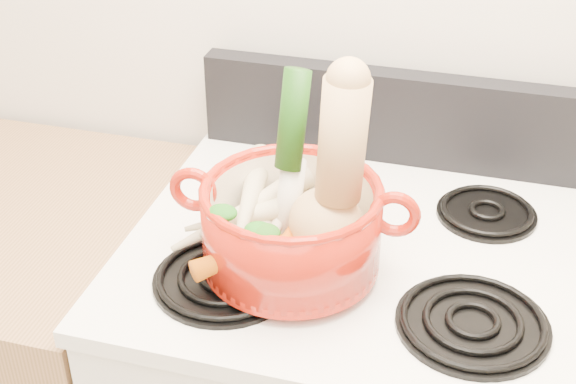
# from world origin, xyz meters

# --- Properties ---
(cooktop) EXTENTS (0.78, 0.67, 0.03)m
(cooktop) POSITION_xyz_m (0.00, 1.40, 0.93)
(cooktop) COLOR white
(cooktop) RESTS_ON stove_body
(control_backsplash) EXTENTS (0.76, 0.05, 0.18)m
(control_backsplash) POSITION_xyz_m (0.00, 1.70, 1.04)
(control_backsplash) COLOR black
(control_backsplash) RESTS_ON cooktop
(burner_front_left) EXTENTS (0.22, 0.22, 0.02)m
(burner_front_left) POSITION_xyz_m (-0.19, 1.24, 0.96)
(burner_front_left) COLOR black
(burner_front_left) RESTS_ON cooktop
(burner_front_right) EXTENTS (0.22, 0.22, 0.02)m
(burner_front_right) POSITION_xyz_m (0.19, 1.24, 0.96)
(burner_front_right) COLOR black
(burner_front_right) RESTS_ON cooktop
(burner_back_left) EXTENTS (0.17, 0.17, 0.02)m
(burner_back_left) POSITION_xyz_m (-0.19, 1.54, 0.96)
(burner_back_left) COLOR black
(burner_back_left) RESTS_ON cooktop
(burner_back_right) EXTENTS (0.17, 0.17, 0.02)m
(burner_back_right) POSITION_xyz_m (0.19, 1.54, 0.96)
(burner_back_right) COLOR black
(burner_back_right) RESTS_ON cooktop
(dutch_oven) EXTENTS (0.29, 0.29, 0.14)m
(dutch_oven) POSITION_xyz_m (-0.10, 1.30, 1.04)
(dutch_oven) COLOR #9D170A
(dutch_oven) RESTS_ON burner_front_left
(pot_handle_left) EXTENTS (0.08, 0.02, 0.08)m
(pot_handle_left) POSITION_xyz_m (-0.25, 1.29, 1.08)
(pot_handle_left) COLOR #9D170A
(pot_handle_left) RESTS_ON dutch_oven
(pot_handle_right) EXTENTS (0.08, 0.02, 0.08)m
(pot_handle_right) POSITION_xyz_m (0.06, 1.30, 1.08)
(pot_handle_right) COLOR #9D170A
(pot_handle_right) RESTS_ON dutch_oven
(squash) EXTENTS (0.16, 0.15, 0.30)m
(squash) POSITION_xyz_m (-0.05, 1.30, 1.14)
(squash) COLOR tan
(squash) RESTS_ON dutch_oven
(leek) EXTENTS (0.06, 0.11, 0.29)m
(leek) POSITION_xyz_m (-0.11, 1.34, 1.14)
(leek) COLOR silver
(leek) RESTS_ON dutch_oven
(ginger) EXTENTS (0.10, 0.09, 0.05)m
(ginger) POSITION_xyz_m (-0.05, 1.40, 1.02)
(ginger) COLOR #D0B380
(ginger) RESTS_ON dutch_oven
(parsnip_0) EXTENTS (0.09, 0.22, 0.06)m
(parsnip_0) POSITION_xyz_m (-0.15, 1.31, 1.02)
(parsnip_0) COLOR beige
(parsnip_0) RESTS_ON dutch_oven
(parsnip_1) EXTENTS (0.18, 0.20, 0.07)m
(parsnip_1) POSITION_xyz_m (-0.20, 1.31, 1.03)
(parsnip_1) COLOR beige
(parsnip_1) RESTS_ON dutch_oven
(parsnip_2) EXTENTS (0.05, 0.21, 0.06)m
(parsnip_2) POSITION_xyz_m (-0.12, 1.35, 1.03)
(parsnip_2) COLOR beige
(parsnip_2) RESTS_ON dutch_oven
(parsnip_3) EXTENTS (0.18, 0.11, 0.05)m
(parsnip_3) POSITION_xyz_m (-0.18, 1.30, 1.04)
(parsnip_3) COLOR beige
(parsnip_3) RESTS_ON dutch_oven
(parsnip_4) EXTENTS (0.16, 0.20, 0.06)m
(parsnip_4) POSITION_xyz_m (-0.17, 1.33, 1.04)
(parsnip_4) COLOR beige
(parsnip_4) RESTS_ON dutch_oven
(parsnip_5) EXTENTS (0.08, 0.25, 0.07)m
(parsnip_5) POSITION_xyz_m (-0.17, 1.33, 1.05)
(parsnip_5) COLOR beige
(parsnip_5) RESTS_ON dutch_oven
(carrot_0) EXTENTS (0.05, 0.17, 0.05)m
(carrot_0) POSITION_xyz_m (-0.10, 1.26, 1.01)
(carrot_0) COLOR red
(carrot_0) RESTS_ON dutch_oven
(carrot_1) EXTENTS (0.14, 0.14, 0.05)m
(carrot_1) POSITION_xyz_m (-0.15, 1.23, 1.02)
(carrot_1) COLOR #C15D09
(carrot_1) RESTS_ON dutch_oven
(carrot_2) EXTENTS (0.04, 0.18, 0.05)m
(carrot_2) POSITION_xyz_m (-0.10, 1.26, 1.03)
(carrot_2) COLOR #BE5C09
(carrot_2) RESTS_ON dutch_oven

